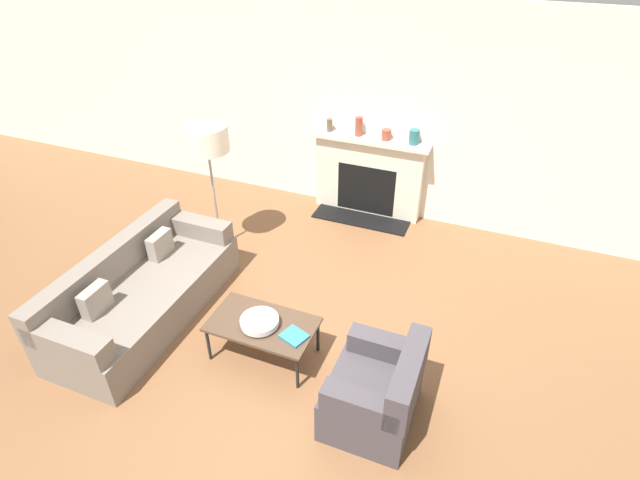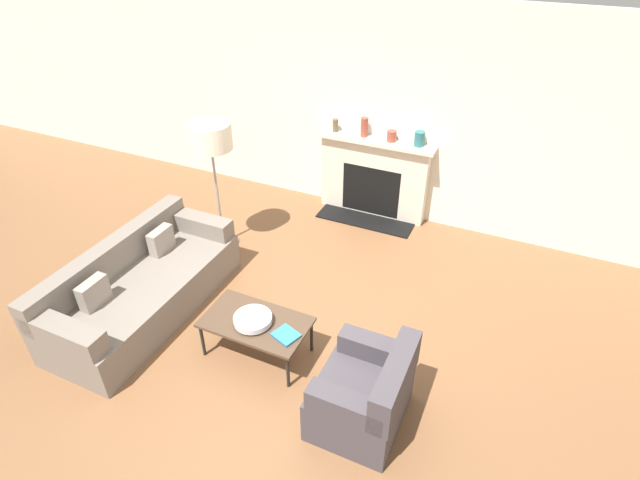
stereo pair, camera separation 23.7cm
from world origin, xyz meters
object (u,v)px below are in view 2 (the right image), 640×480
Objects in this scene: coffee_table at (256,323)px; floor_lamp at (211,143)px; book at (286,335)px; mantel_vase_left at (335,125)px; armchair_near at (365,394)px; mantel_vase_center_left at (364,127)px; bowl at (253,319)px; mantel_vase_right at (419,139)px; fireplace at (373,178)px; mantel_vase_center_right at (392,136)px; couch at (142,287)px.

floor_lamp is at bearing 133.43° from coffee_table.
book is 1.60× the size of mantel_vase_left.
mantel_vase_center_left is at bearing -158.66° from armchair_near.
floor_lamp is 9.40× the size of mantel_vase_left.
mantel_vase_left is at bearing 98.96° from bowl.
floor_lamp reaches higher than book.
bowl is 2.29m from floor_lamp.
mantel_vase_right is at bearing -170.60° from armchair_near.
mantel_vase_center_left reaches higher than bowl.
fireplace reaches higher than coffee_table.
mantel_vase_left is 0.42m from mantel_vase_center_left.
bowl is at bearing -100.90° from coffee_table.
coffee_table is at bearing -169.07° from book.
mantel_vase_right is at bearing 36.85° from floor_lamp.
floor_lamp is 2.63m from mantel_vase_right.
mantel_vase_center_right reaches higher than bowl.
mantel_vase_center_right is at bearing 3.98° from fireplace.
floor_lamp is at bearing -120.41° from mantel_vase_left.
fireplace is 2.34m from floor_lamp.
mantel_vase_left is at bearing -17.89° from couch.
book is 1.97× the size of mantel_vase_center_right.
coffee_table is 3.20m from mantel_vase_center_right.
mantel_vase_left is at bearing -152.74° from armchair_near.
book is (1.84, -0.10, 0.14)m from couch.
coffee_table is at bearing -91.90° from fireplace.
mantel_vase_center_right is (0.39, 0.00, -0.06)m from mantel_vase_center_left.
mantel_vase_center_right is (0.81, 0.00, -0.02)m from mantel_vase_left.
mantel_vase_left is (-0.60, 0.01, 0.67)m from fireplace.
fireplace is 0.69m from mantel_vase_center_right.
couch is at bearing -114.78° from mantel_vase_center_left.
mantel_vase_right reaches higher than mantel_vase_left.
couch is 3.63m from mantel_vase_center_right.
mantel_vase_center_left reaches higher than couch.
mantel_vase_center_left is at bearing -24.78° from couch.
fireplace reaches higher than book.
book is at bearing -85.26° from fireplace.
bowl is (1.47, -0.08, 0.18)m from couch.
mantel_vase_right is (0.69, 3.11, 0.76)m from bowl.
coffee_table is at bearing 79.10° from bowl.
couch is 2.73m from armchair_near.
mantel_vase_center_right is at bearing 84.22° from bowl.
armchair_near reaches higher than coffee_table.
couch is 15.74× the size of mantel_vase_center_right.
book is at bearing -3.08° from bowl.
couch is 1.48m from coffee_table.
armchair_near is 3.60m from mantel_vase_center_right.
book is 2.56m from floor_lamp.
armchair_near is 5.93× the size of mantel_vase_center_right.
armchair_near is at bearing -68.66° from mantel_vase_center_left.
couch is 2.66× the size of armchair_near.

